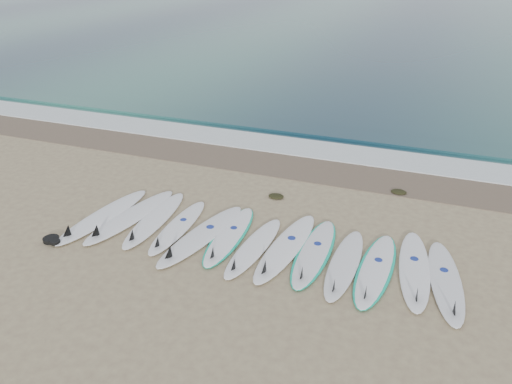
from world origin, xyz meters
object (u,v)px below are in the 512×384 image
(surfboard_6, at_px, (253,248))
(surfboard_12, at_px, (446,282))
(surfboard_0, at_px, (101,217))
(leash_coil, at_px, (52,240))

(surfboard_6, distance_m, surfboard_12, 3.60)
(surfboard_0, xyz_separation_m, leash_coil, (-0.35, -1.15, -0.01))
(surfboard_0, relative_size, leash_coil, 6.25)
(surfboard_0, relative_size, surfboard_6, 1.17)
(surfboard_0, xyz_separation_m, surfboard_12, (7.16, 0.18, -0.00))
(surfboard_12, bearing_deg, surfboard_6, 173.87)
(surfboard_6, bearing_deg, surfboard_12, 6.44)
(surfboard_12, height_order, leash_coil, surfboard_12)
(leash_coil, bearing_deg, surfboard_12, 10.04)
(surfboard_0, bearing_deg, surfboard_12, 7.13)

